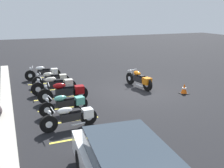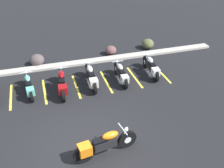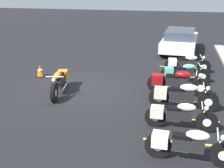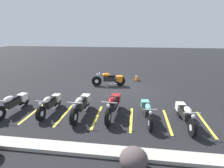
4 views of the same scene
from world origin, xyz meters
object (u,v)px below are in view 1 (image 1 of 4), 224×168
(motorcycle_orange_featured, at_px, (140,79))
(parked_bike_4, at_px, (53,79))
(parked_bike_1, at_px, (66,103))
(parked_bike_5, at_px, (45,72))
(parked_bike_2, at_px, (66,92))
(parked_bike_0, at_px, (72,117))
(parked_bike_3, at_px, (56,85))
(traffic_cone, at_px, (184,89))

(motorcycle_orange_featured, xyz_separation_m, parked_bike_4, (2.06, 4.24, -0.04))
(parked_bike_1, height_order, parked_bike_4, parked_bike_4)
(motorcycle_orange_featured, height_order, parked_bike_5, motorcycle_orange_featured)
(motorcycle_orange_featured, distance_m, parked_bike_5, 5.77)
(motorcycle_orange_featured, xyz_separation_m, parked_bike_2, (-0.72, 4.14, 0.01))
(parked_bike_4, bearing_deg, parked_bike_2, 94.12)
(parked_bike_1, bearing_deg, parked_bike_0, 79.71)
(parked_bike_0, bearing_deg, motorcycle_orange_featured, -145.39)
(parked_bike_3, distance_m, parked_bike_5, 3.08)
(parked_bike_1, bearing_deg, parked_bike_3, -97.84)
(parked_bike_0, xyz_separation_m, parked_bike_1, (1.44, -0.12, -0.01))
(parked_bike_0, bearing_deg, parked_bike_4, -96.72)
(parked_bike_2, height_order, parked_bike_5, parked_bike_2)
(parked_bike_1, distance_m, parked_bike_4, 4.21)
(parked_bike_3, relative_size, parked_bike_5, 1.06)
(parked_bike_2, height_order, traffic_cone, parked_bike_2)
(parked_bike_2, distance_m, traffic_cone, 5.79)
(parked_bike_5, height_order, traffic_cone, parked_bike_5)
(parked_bike_5, bearing_deg, parked_bike_4, 101.15)
(parked_bike_1, bearing_deg, parked_bike_2, -106.81)
(parked_bike_3, bearing_deg, parked_bike_0, 88.50)
(parked_bike_2, bearing_deg, traffic_cone, 174.43)
(parked_bike_1, bearing_deg, motorcycle_orange_featured, -159.62)
(parked_bike_1, xyz_separation_m, parked_bike_2, (1.42, -0.28, 0.06))
(motorcycle_orange_featured, relative_size, parked_bike_1, 1.11)
(parked_bike_1, distance_m, parked_bike_3, 2.77)
(parked_bike_0, relative_size, parked_bike_4, 1.01)
(motorcycle_orange_featured, xyz_separation_m, traffic_cone, (-1.76, -1.55, -0.22))
(parked_bike_3, distance_m, traffic_cone, 6.33)
(parked_bike_0, distance_m, parked_bike_5, 7.28)
(parked_bike_0, distance_m, parked_bike_1, 1.44)
(parked_bike_2, bearing_deg, parked_bike_3, -78.10)
(parked_bike_3, xyz_separation_m, traffic_cone, (-2.38, -5.86, -0.22))
(parked_bike_2, relative_size, parked_bike_5, 1.08)
(parked_bike_0, relative_size, parked_bike_5, 0.98)
(parked_bike_4, distance_m, parked_bike_5, 1.65)
(motorcycle_orange_featured, relative_size, parked_bike_4, 1.09)
(parked_bike_4, bearing_deg, parked_bike_1, 89.56)
(parked_bike_3, xyz_separation_m, parked_bike_5, (3.08, 0.13, -0.03))
(parked_bike_2, height_order, parked_bike_3, parked_bike_2)
(parked_bike_1, xyz_separation_m, parked_bike_4, (4.20, -0.19, 0.00))
(parked_bike_2, distance_m, parked_bike_3, 1.36)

